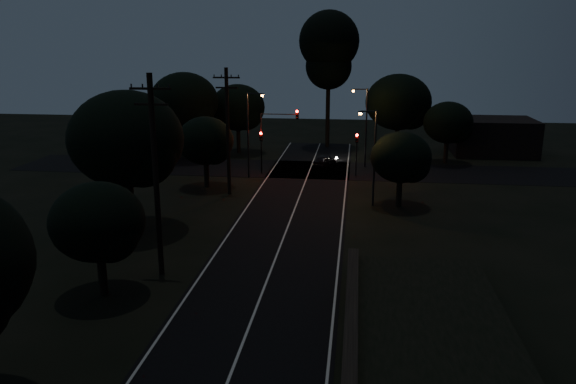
# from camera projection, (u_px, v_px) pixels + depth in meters

# --- Properties ---
(road_surface) EXTENTS (60.00, 70.00, 0.03)m
(road_surface) POSITION_uv_depth(u_px,v_px,m) (299.00, 199.00, 46.08)
(road_surface) COLOR black
(road_surface) RESTS_ON ground
(utility_pole_mid) EXTENTS (2.20, 0.30, 11.00)m
(utility_pole_mid) POSITION_uv_depth(u_px,v_px,m) (156.00, 173.00, 29.85)
(utility_pole_mid) COLOR black
(utility_pole_mid) RESTS_ON ground
(utility_pole_far) EXTENTS (2.20, 0.30, 10.50)m
(utility_pole_far) POSITION_uv_depth(u_px,v_px,m) (228.00, 130.00, 46.20)
(utility_pole_far) COLOR black
(utility_pole_far) RESTS_ON ground
(tree_left_b) EXTENTS (4.66, 4.66, 5.92)m
(tree_left_b) POSITION_uv_depth(u_px,v_px,m) (100.00, 224.00, 27.60)
(tree_left_b) COLOR black
(tree_left_b) RESTS_ON ground
(tree_left_c) EXTENTS (7.54, 7.54, 9.52)m
(tree_left_c) POSITION_uv_depth(u_px,v_px,m) (129.00, 142.00, 36.80)
(tree_left_c) COLOR black
(tree_left_c) RESTS_ON ground
(tree_left_d) EXTENTS (4.93, 4.93, 6.26)m
(tree_left_d) POSITION_uv_depth(u_px,v_px,m) (207.00, 142.00, 48.67)
(tree_left_d) COLOR black
(tree_left_d) RESTS_ON ground
(tree_far_nw) EXTENTS (6.20, 6.20, 7.85)m
(tree_far_nw) POSITION_uv_depth(u_px,v_px,m) (239.00, 109.00, 63.76)
(tree_far_nw) COLOR black
(tree_far_nw) RESTS_ON ground
(tree_far_w) EXTENTS (7.35, 7.35, 9.37)m
(tree_far_w) POSITION_uv_depth(u_px,v_px,m) (186.00, 103.00, 60.23)
(tree_far_w) COLOR black
(tree_far_w) RESTS_ON ground
(tree_far_ne) EXTENTS (7.21, 7.21, 9.12)m
(tree_far_ne) POSITION_uv_depth(u_px,v_px,m) (401.00, 104.00, 61.39)
(tree_far_ne) COLOR black
(tree_far_ne) RESTS_ON ground
(tree_far_e) EXTENTS (5.11, 5.11, 6.49)m
(tree_far_e) POSITION_uv_depth(u_px,v_px,m) (450.00, 124.00, 58.41)
(tree_far_e) COLOR black
(tree_far_e) RESTS_ON ground
(tree_right_a) EXTENTS (4.65, 4.65, 5.91)m
(tree_right_a) POSITION_uv_depth(u_px,v_px,m) (403.00, 159.00, 42.95)
(tree_right_a) COLOR black
(tree_right_a) RESTS_ON ground
(tall_pine) EXTENTS (7.07, 7.07, 16.07)m
(tall_pine) POSITION_uv_depth(u_px,v_px,m) (329.00, 49.00, 65.81)
(tall_pine) COLOR black
(tall_pine) RESTS_ON ground
(building_left) EXTENTS (10.00, 8.00, 4.40)m
(building_left) POSITION_uv_depth(u_px,v_px,m) (153.00, 129.00, 67.88)
(building_left) COLOR black
(building_left) RESTS_ON ground
(building_right) EXTENTS (9.00, 7.00, 4.00)m
(building_right) POSITION_uv_depth(u_px,v_px,m) (492.00, 136.00, 64.14)
(building_right) COLOR black
(building_right) RESTS_ON ground
(signal_left) EXTENTS (0.28, 0.35, 4.10)m
(signal_left) POSITION_uv_depth(u_px,v_px,m) (261.00, 144.00, 54.38)
(signal_left) COLOR black
(signal_left) RESTS_ON ground
(signal_right) EXTENTS (0.28, 0.35, 4.10)m
(signal_right) POSITION_uv_depth(u_px,v_px,m) (357.00, 147.00, 53.29)
(signal_right) COLOR black
(signal_right) RESTS_ON ground
(signal_mast) EXTENTS (3.70, 0.35, 6.25)m
(signal_mast) POSITION_uv_depth(u_px,v_px,m) (278.00, 129.00, 53.79)
(signal_mast) COLOR black
(signal_mast) RESTS_ON ground
(streetlight_a) EXTENTS (1.66, 0.26, 8.00)m
(streetlight_a) POSITION_uv_depth(u_px,v_px,m) (250.00, 129.00, 52.09)
(streetlight_a) COLOR black
(streetlight_a) RESTS_ON ground
(streetlight_b) EXTENTS (1.66, 0.26, 8.00)m
(streetlight_b) POSITION_uv_depth(u_px,v_px,m) (364.00, 122.00, 56.58)
(streetlight_b) COLOR black
(streetlight_b) RESTS_ON ground
(streetlight_c) EXTENTS (1.46, 0.26, 7.50)m
(streetlight_c) POSITION_uv_depth(u_px,v_px,m) (373.00, 151.00, 43.18)
(streetlight_c) COLOR black
(streetlight_c) RESTS_ON ground
(car) EXTENTS (2.54, 3.64, 1.15)m
(car) POSITION_uv_depth(u_px,v_px,m) (325.00, 160.00, 58.14)
(car) COLOR black
(car) RESTS_ON ground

